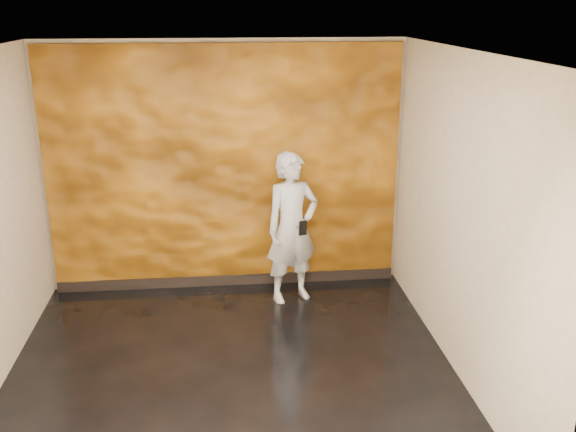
{
  "coord_description": "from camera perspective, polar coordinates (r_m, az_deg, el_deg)",
  "views": [
    {
      "loc": [
        -0.03,
        -5.01,
        3.17
      ],
      "look_at": [
        0.61,
        1.05,
        1.12
      ],
      "focal_mm": 40.0,
      "sensor_mm": 36.0,
      "label": 1
    }
  ],
  "objects": [
    {
      "name": "room",
      "position": [
        5.31,
        -5.36,
        -0.97
      ],
      "size": [
        4.02,
        4.02,
        2.81
      ],
      "color": "black",
      "rests_on": "ground"
    },
    {
      "name": "feature_wall",
      "position": [
        7.19,
        -5.63,
        4.08
      ],
      "size": [
        3.9,
        0.06,
        2.75
      ],
      "primitive_type": "cube",
      "color": "orange",
      "rests_on": "ground"
    },
    {
      "name": "baseboard",
      "position": [
        7.59,
        -5.31,
        -5.68
      ],
      "size": [
        3.9,
        0.04,
        0.12
      ],
      "primitive_type": "cube",
      "color": "black",
      "rests_on": "ground"
    },
    {
      "name": "man",
      "position": [
        6.94,
        0.37,
        -1.08
      ],
      "size": [
        0.71,
        0.59,
        1.67
      ],
      "primitive_type": "imported",
      "rotation": [
        0.0,
        0.0,
        0.35
      ],
      "color": "#9599A3",
      "rests_on": "ground"
    },
    {
      "name": "phone",
      "position": [
        6.71,
        1.33,
        -1.06
      ],
      "size": [
        0.09,
        0.04,
        0.16
      ],
      "primitive_type": "cube",
      "rotation": [
        0.0,
        0.0,
        0.32
      ],
      "color": "black",
      "rests_on": "man"
    }
  ]
}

